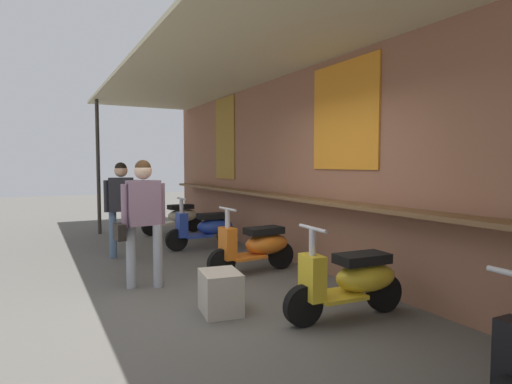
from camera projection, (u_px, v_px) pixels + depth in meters
name	position (u px, v px, depth m)	size (l,w,h in m)	color
ground_plane	(216.00, 305.00, 4.68)	(37.97, 37.97, 0.00)	#56544F
market_stall_facade	(346.00, 144.00, 5.41)	(13.56, 2.71, 3.28)	#8C5B44
scooter_cream	(176.00, 216.00, 9.51)	(0.48, 1.40, 0.97)	beige
scooter_blue	(207.00, 228.00, 7.83)	(0.46, 1.40, 0.97)	#233D9E
scooter_orange	(257.00, 246.00, 6.08)	(0.48, 1.40, 0.97)	orange
scooter_yellow	(352.00, 280.00, 4.27)	(0.48, 1.40, 0.97)	gold
shopper_browsing	(142.00, 211.00, 5.27)	(0.30, 0.65, 1.62)	#999EA8
shopper_passing	(121.00, 200.00, 6.95)	(0.28, 0.54, 1.60)	slate
merchandise_crate	(220.00, 292.00, 4.42)	(0.48, 0.39, 0.44)	#B2A899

